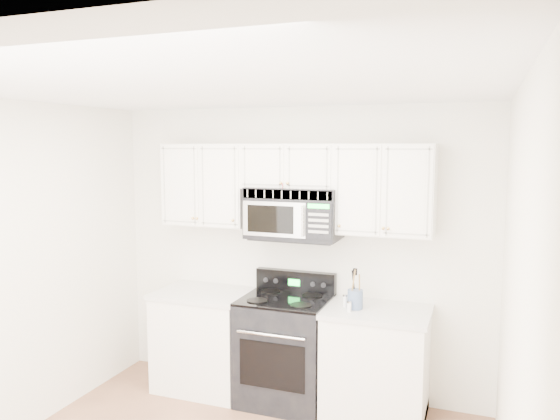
% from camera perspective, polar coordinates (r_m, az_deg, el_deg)
% --- Properties ---
extents(room, '(3.51, 3.51, 2.61)m').
position_cam_1_polar(room, '(3.44, -7.68, -9.43)').
color(room, '#996647').
rests_on(room, ground).
extents(base_cabinet_left, '(0.86, 0.65, 0.92)m').
position_cam_1_polar(base_cabinet_left, '(5.28, -7.85, -13.58)').
color(base_cabinet_left, white).
rests_on(base_cabinet_left, ground).
extents(base_cabinet_right, '(0.86, 0.65, 0.92)m').
position_cam_1_polar(base_cabinet_right, '(4.78, 9.99, -15.85)').
color(base_cabinet_right, white).
rests_on(base_cabinet_right, ground).
extents(range, '(0.75, 0.68, 1.12)m').
position_cam_1_polar(range, '(4.95, 0.56, -14.22)').
color(range, black).
rests_on(range, ground).
extents(upper_cabinets, '(2.44, 0.37, 0.75)m').
position_cam_1_polar(upper_cabinets, '(4.77, 1.20, 2.89)').
color(upper_cabinets, white).
rests_on(upper_cabinets, ground).
extents(microwave, '(0.81, 0.45, 0.45)m').
position_cam_1_polar(microwave, '(4.74, 1.46, -0.29)').
color(microwave, black).
rests_on(microwave, ground).
extents(utensil_crock, '(0.13, 0.13, 0.34)m').
position_cam_1_polar(utensil_crock, '(4.58, 7.86, -9.17)').
color(utensil_crock, '#4C5C87').
rests_on(utensil_crock, base_cabinet_right).
extents(shaker_salt, '(0.04, 0.04, 0.10)m').
position_cam_1_polar(shaker_salt, '(4.65, 6.83, -9.33)').
color(shaker_salt, silver).
rests_on(shaker_salt, base_cabinet_right).
extents(shaker_pepper, '(0.04, 0.04, 0.09)m').
position_cam_1_polar(shaker_pepper, '(4.50, 7.24, -9.95)').
color(shaker_pepper, silver).
rests_on(shaker_pepper, base_cabinet_right).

